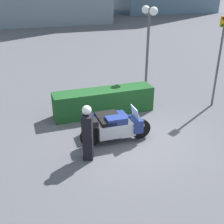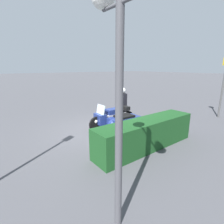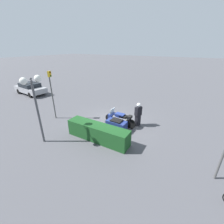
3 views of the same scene
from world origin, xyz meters
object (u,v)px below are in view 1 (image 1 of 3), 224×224
police_motorcycle (114,124)px  hedge_bush_curbside (104,102)px  officer_rider (88,131)px  traffic_light_near (220,50)px  twin_lamp_post (149,26)px

police_motorcycle → hedge_bush_curbside: 1.94m
officer_rider → traffic_light_near: bearing=40.7°
hedge_bush_curbside → twin_lamp_post: bearing=33.5°
police_motorcycle → twin_lamp_post: bearing=52.9°
officer_rider → hedge_bush_curbside: bearing=85.2°
police_motorcycle → twin_lamp_post: 5.40m
officer_rider → twin_lamp_post: bearing=70.0°
police_motorcycle → officer_rider: 1.57m
hedge_bush_curbside → twin_lamp_post: size_ratio=1.02×
officer_rider → traffic_light_near: size_ratio=0.47×
police_motorcycle → hedge_bush_curbside: bearing=83.6°
officer_rider → twin_lamp_post: twin_lamp_post is taller
officer_rider → twin_lamp_post: size_ratio=0.44×
officer_rider → traffic_light_near: 6.54m
twin_lamp_post → traffic_light_near: 3.26m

